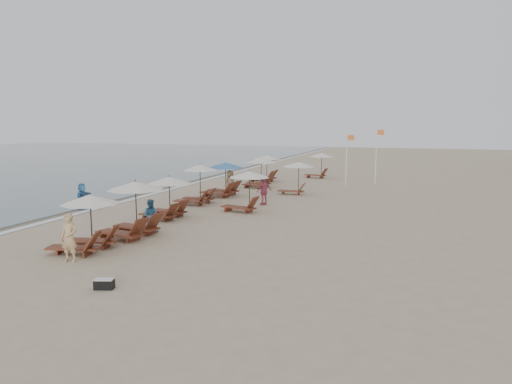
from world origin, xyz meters
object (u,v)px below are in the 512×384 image
(waterline_walker, at_px, (82,196))
(flag_pole_near, at_px, (347,156))
(beachgoer_near, at_px, (69,238))
(beachgoer_far_a, at_px, (264,191))
(inland_station_1, at_px, (296,173))
(lounger_station_1, at_px, (131,211))
(beachgoer_far_b, at_px, (230,183))
(inland_station_0, at_px, (245,187))
(inland_station_2, at_px, (319,162))
(lounger_station_3, at_px, (197,185))
(lounger_station_5, at_px, (259,172))
(lounger_station_4, at_px, (222,180))
(duffel_bag, at_px, (104,284))
(lounger_station_0, at_px, (86,224))
(lounger_station_2, at_px, (166,197))
(beachgoer_mid_a, at_px, (150,216))
(lounger_station_6, at_px, (264,169))

(waterline_walker, bearing_deg, flag_pole_near, -51.50)
(beachgoer_near, distance_m, beachgoer_far_a, 13.43)
(beachgoer_near, relative_size, waterline_walker, 1.14)
(inland_station_1, bearing_deg, flag_pole_near, 65.97)
(lounger_station_1, relative_size, beachgoer_far_b, 1.67)
(inland_station_0, distance_m, inland_station_2, 17.33)
(beachgoer_far_a, height_order, beachgoer_far_b, beachgoer_far_b)
(lounger_station_3, relative_size, lounger_station_5, 0.96)
(lounger_station_3, distance_m, lounger_station_4, 3.38)
(beachgoer_far_b, bearing_deg, lounger_station_1, -153.79)
(lounger_station_5, bearing_deg, beachgoer_near, -90.01)
(duffel_bag, height_order, flag_pole_near, flag_pole_near)
(lounger_station_0, xyz_separation_m, duffel_bag, (3.19, -3.20, -0.91))
(lounger_station_2, bearing_deg, lounger_station_4, 91.78)
(lounger_station_4, distance_m, duffel_bag, 17.77)
(inland_station_0, bearing_deg, beachgoer_near, -102.89)
(beachgoer_far_b, bearing_deg, beachgoer_mid_a, -152.19)
(lounger_station_4, distance_m, lounger_station_6, 8.30)
(lounger_station_0, height_order, lounger_station_1, lounger_station_1)
(inland_station_0, height_order, inland_station_2, same)
(lounger_station_3, bearing_deg, lounger_station_2, -84.48)
(inland_station_1, xyz_separation_m, inland_station_2, (-0.49, 10.19, -0.09))
(lounger_station_5, distance_m, duffel_bag, 22.38)
(lounger_station_0, height_order, inland_station_0, inland_station_0)
(beachgoer_near, bearing_deg, beachgoer_far_b, 86.85)
(lounger_station_6, xyz_separation_m, beachgoer_far_b, (0.13, -7.65, -0.21))
(lounger_station_3, distance_m, lounger_station_6, 11.68)
(inland_station_0, bearing_deg, lounger_station_3, 159.43)
(lounger_station_6, xyz_separation_m, beachgoer_far_a, (3.53, -10.63, -0.21))
(lounger_station_4, bearing_deg, beachgoer_near, -86.53)
(inland_station_2, xyz_separation_m, beachgoer_mid_a, (-2.82, -23.23, -0.64))
(inland_station_0, height_order, inland_station_1, same)
(lounger_station_3, height_order, lounger_station_6, lounger_station_3)
(lounger_station_0, distance_m, lounger_station_3, 10.79)
(beachgoer_near, height_order, flag_pole_near, flag_pole_near)
(inland_station_2, relative_size, flag_pole_near, 0.65)
(inland_station_1, distance_m, beachgoer_near, 18.24)
(beachgoer_far_a, height_order, duffel_bag, beachgoer_far_a)
(lounger_station_0, bearing_deg, beachgoer_far_b, 90.99)
(lounger_station_4, bearing_deg, beachgoer_far_a, -32.09)
(lounger_station_5, relative_size, lounger_station_6, 0.98)
(beachgoer_far_a, height_order, flag_pole_near, flag_pole_near)
(lounger_station_3, height_order, flag_pole_near, flag_pole_near)
(lounger_station_1, height_order, beachgoer_far_a, lounger_station_1)
(lounger_station_3, height_order, waterline_walker, lounger_station_3)
(lounger_station_5, bearing_deg, lounger_station_4, -101.03)
(lounger_station_1, distance_m, flag_pole_near, 20.91)
(lounger_station_2, height_order, beachgoer_far_b, lounger_station_2)
(lounger_station_6, relative_size, beachgoer_far_a, 1.60)
(lounger_station_2, xyz_separation_m, inland_station_1, (4.21, 10.14, 0.39))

